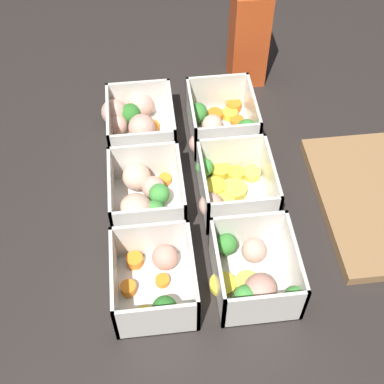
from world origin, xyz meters
name	(u,v)px	position (x,y,z in m)	size (l,w,h in m)	color
ground_plane	(192,202)	(0.00, 0.00, 0.00)	(4.00, 4.00, 0.00)	#282321
container_near_left	(135,121)	(-0.17, -0.08, 0.03)	(0.16, 0.14, 0.08)	silver
container_near_center	(145,196)	(0.00, -0.07, 0.03)	(0.16, 0.11, 0.08)	silver
container_near_right	(156,281)	(0.15, -0.07, 0.03)	(0.13, 0.11, 0.08)	silver
container_far_left	(219,123)	(-0.15, 0.07, 0.03)	(0.15, 0.13, 0.08)	silver
container_far_center	(231,189)	(0.00, 0.06, 0.02)	(0.14, 0.13, 0.08)	silver
container_far_right	(255,275)	(0.16, 0.07, 0.03)	(0.13, 0.13, 0.08)	silver
juice_carton	(249,36)	(-0.30, 0.14, 0.10)	(0.07, 0.07, 0.20)	#D14C1E
cutting_board	(376,201)	(0.04, 0.30, 0.01)	(0.28, 0.18, 0.02)	olive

